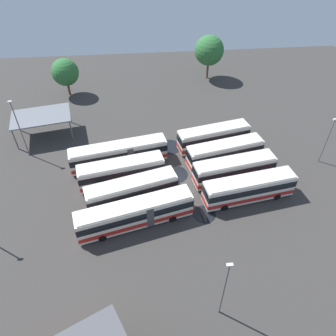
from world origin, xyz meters
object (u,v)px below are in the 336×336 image
bus_row1_slot2 (132,191)px  maintenance_shelter (41,117)px  bus_row0_slot3 (249,188)px  bus_row1_slot3 (136,213)px  bus_row0_slot2 (234,169)px  bus_row1_slot1 (121,171)px  tree_northeast (65,72)px  tree_west_edge (209,50)px  lamp_post_far_corner (327,139)px  bus_row0_slot0 (213,137)px  lamp_post_near_entrance (19,127)px  lamp_post_by_building (224,288)px  bus_row0_slot1 (225,152)px  bus_row1_slot0 (119,154)px

bus_row1_slot2 → maintenance_shelter: bearing=-49.0°
bus_row0_slot3 → maintenance_shelter: 34.72m
bus_row1_slot2 → bus_row1_slot3: bearing=96.0°
bus_row0_slot2 → maintenance_shelter: maintenance_shelter is taller
bus_row0_slot3 → bus_row1_slot1: same height
bus_row0_slot3 → tree_northeast: (27.68, -31.58, 2.92)m
bus_row0_slot2 → tree_west_edge: bearing=-94.4°
lamp_post_far_corner → tree_northeast: bearing=-31.5°
bus_row0_slot0 → maintenance_shelter: maintenance_shelter is taller
bus_row0_slot3 → maintenance_shelter: bearing=-30.6°
lamp_post_near_entrance → tree_west_edge: bearing=-144.2°
lamp_post_near_entrance → lamp_post_far_corner: size_ratio=1.24×
lamp_post_far_corner → tree_west_edge: size_ratio=0.84×
maintenance_shelter → bus_row0_slot3: bearing=149.4°
maintenance_shelter → bus_row0_slot0: bearing=168.1°
bus_row0_slot0 → lamp_post_near_entrance: bearing=-1.4°
lamp_post_far_corner → tree_northeast: 47.99m
lamp_post_by_building → lamp_post_near_entrance: (24.46, -27.36, 0.46)m
bus_row0_slot2 → lamp_post_near_entrance: (30.56, -8.63, 3.30)m
bus_row0_slot1 → bus_row1_slot0: bearing=-4.5°
bus_row0_slot3 → tree_west_edge: size_ratio=1.37×
tree_west_edge → tree_northeast: (29.15, 4.74, -1.30)m
bus_row1_slot2 → lamp_post_far_corner: (-28.65, -5.44, 2.36)m
lamp_post_far_corner → tree_west_edge: tree_west_edge is taller
tree_northeast → lamp_post_near_entrance: bearing=78.5°
bus_row0_slot1 → lamp_post_near_entrance: bearing=-9.0°
bus_row0_slot1 → bus_row0_slot3: 7.88m
bus_row0_slot1 → bus_row0_slot3: bearing=100.5°
bus_row0_slot1 → bus_row1_slot1: bearing=10.3°
bus_row1_slot0 → lamp_post_by_building: (-10.09, 23.83, 2.84)m
bus_row0_slot2 → bus_row0_slot3: (-1.01, 3.88, 0.00)m
lamp_post_by_building → bus_row0_slot0: bearing=-100.2°
bus_row0_slot1 → bus_row1_slot1: size_ratio=0.97×
bus_row0_slot3 → tree_northeast: 42.10m
bus_row0_slot1 → bus_row1_slot1: same height
bus_row1_slot3 → tree_northeast: (12.66, -34.43, 2.92)m
bus_row1_slot1 → lamp_post_near_entrance: (14.75, -7.54, 3.30)m
lamp_post_far_corner → lamp_post_by_building: bearing=46.4°
bus_row0_slot3 → bus_row1_slot0: bearing=-27.6°
bus_row1_slot0 → tree_northeast: (10.49, -22.60, 2.92)m
bus_row0_slot0 → bus_row1_slot1: size_ratio=0.96×
bus_row0_slot1 → tree_northeast: size_ratio=1.59×
lamp_post_near_entrance → tree_northeast: lamp_post_near_entrance is taller
bus_row0_slot0 → bus_row1_slot1: bearing=25.3°
bus_row0_slot1 → maintenance_shelter: maintenance_shelter is taller
bus_row0_slot3 → bus_row1_slot1: bearing=-16.4°
bus_row0_slot0 → bus_row1_slot0: same height
bus_row0_slot1 → bus_row1_slot0: 15.81m
bus_row1_slot0 → bus_row1_slot3: bearing=100.4°
maintenance_shelter → bus_row1_slot1: bearing=135.8°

